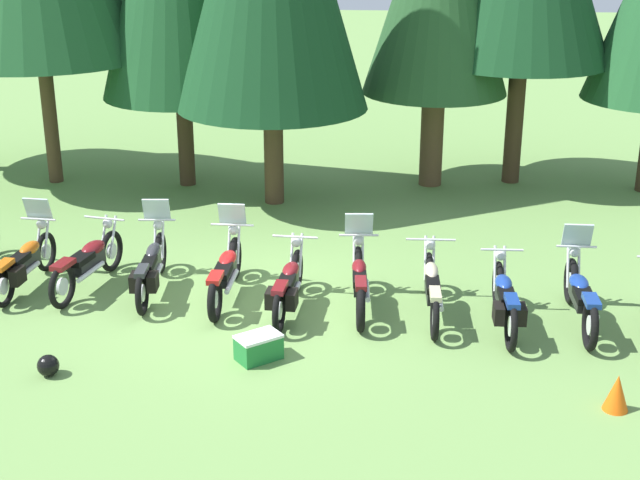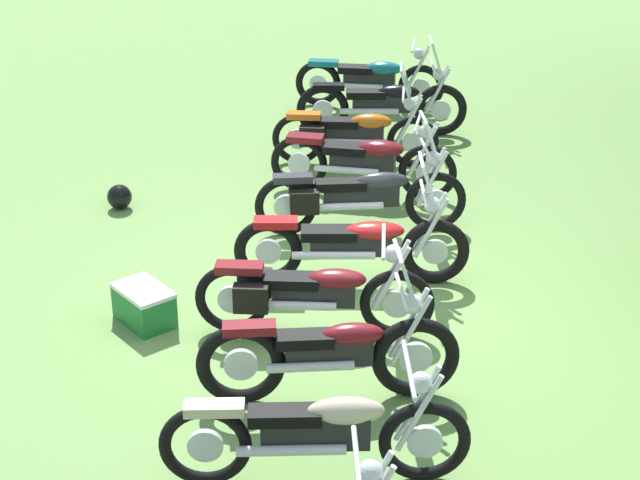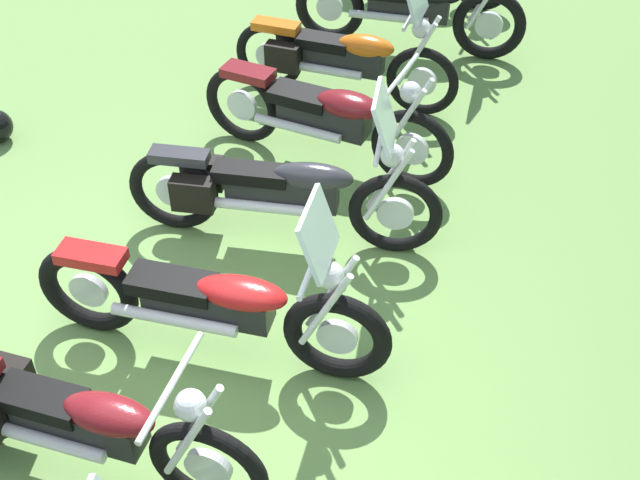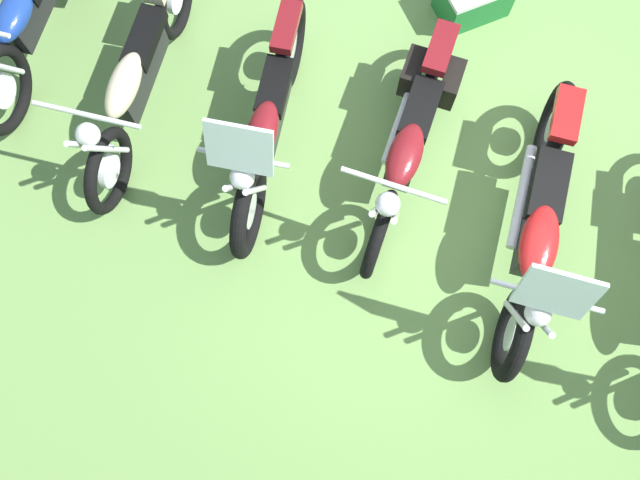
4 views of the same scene
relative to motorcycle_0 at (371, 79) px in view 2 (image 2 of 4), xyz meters
The scene contains 12 objects.
ground_plane 6.21m from the motorcycle_0, ahead, with size 80.00×80.00×0.00m, color #6B934C.
motorcycle_0 is the anchor object (origin of this frame).
motorcycle_1 1.24m from the motorcycle_0, ahead, with size 0.67×2.39×1.38m.
motorcycle_2 2.41m from the motorcycle_0, ahead, with size 0.64×2.17×1.35m.
motorcycle_3 3.42m from the motorcycle_0, ahead, with size 0.78×2.26×1.01m.
motorcycle_4 4.49m from the motorcycle_0, ahead, with size 0.63×2.39×1.36m.
motorcycle_5 5.72m from the motorcycle_0, ahead, with size 0.71×2.40×1.36m.
motorcycle_6 6.81m from the motorcycle_0, ahead, with size 0.72×2.23×1.00m.
motorcycle_7 7.86m from the motorcycle_0, ahead, with size 0.62×2.21×1.38m.
motorcycle_8 8.97m from the motorcycle_0, ahead, with size 0.77×2.32×1.00m.
picnic_cooler 6.98m from the motorcycle_0, 20.96° to the right, with size 0.71×0.68×0.37m.
dropped_helmet 4.95m from the motorcycle_0, 40.03° to the right, with size 0.29×0.29×0.29m, color black.
Camera 2 is at (9.18, -0.29, 5.06)m, focal length 59.40 mm.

